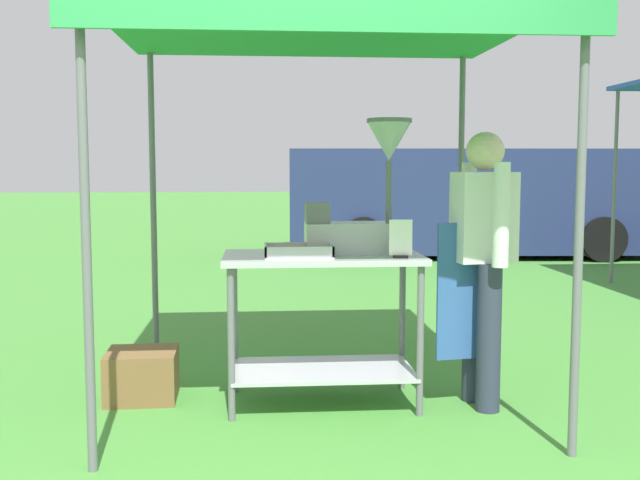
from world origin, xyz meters
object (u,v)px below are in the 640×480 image
at_px(donut_cart, 323,298).
at_px(menu_sign, 401,242).
at_px(vendor, 482,254).
at_px(van_navy, 470,201).
at_px(stall_canopy, 321,33).
at_px(supply_crate, 142,375).
at_px(donut_fryer, 362,202).
at_px(donut_tray, 298,253).

bearing_deg(donut_cart, menu_sign, -26.99).
xyz_separation_m(vendor, van_navy, (2.08, 7.61, -0.02)).
relative_size(stall_canopy, van_navy, 0.42).
height_order(menu_sign, supply_crate, menu_sign).
bearing_deg(supply_crate, donut_fryer, -3.46).
xyz_separation_m(donut_cart, donut_tray, (-0.15, -0.13, 0.29)).
bearing_deg(donut_fryer, van_navy, 69.55).
height_order(donut_cart, supply_crate, donut_cart).
relative_size(donut_tray, van_navy, 0.07).
bearing_deg(van_navy, supply_crate, -119.21).
height_order(donut_tray, menu_sign, menu_sign).
bearing_deg(stall_canopy, van_navy, 67.88).
xyz_separation_m(vendor, supply_crate, (-2.01, 0.28, -0.75)).
height_order(stall_canopy, menu_sign, stall_canopy).
distance_m(menu_sign, van_navy, 8.13).
bearing_deg(menu_sign, donut_tray, 171.12).
bearing_deg(donut_cart, van_navy, 68.14).
distance_m(stall_canopy, donut_tray, 1.29).
bearing_deg(donut_fryer, supply_crate, 176.54).
distance_m(menu_sign, supply_crate, 1.77).
xyz_separation_m(stall_canopy, vendor, (0.92, -0.21, -1.28)).
bearing_deg(supply_crate, stall_canopy, -3.68).
relative_size(donut_tray, donut_fryer, 0.48).
height_order(stall_canopy, vendor, stall_canopy).
distance_m(menu_sign, vendor, 0.52).
xyz_separation_m(stall_canopy, donut_cart, (0.00, -0.10, -1.55)).
bearing_deg(donut_fryer, donut_cart, -160.19).
height_order(supply_crate, van_navy, van_navy).
bearing_deg(van_navy, stall_canopy, -112.12).
height_order(stall_canopy, donut_tray, stall_canopy).
distance_m(donut_cart, van_navy, 8.08).
distance_m(donut_cart, supply_crate, 1.21).
xyz_separation_m(donut_fryer, menu_sign, (0.18, -0.30, -0.21)).
relative_size(stall_canopy, supply_crate, 5.81).
relative_size(donut_fryer, supply_crate, 1.86).
bearing_deg(supply_crate, vendor, -7.97).
distance_m(donut_tray, menu_sign, 0.58).
bearing_deg(menu_sign, van_navy, 71.47).
distance_m(vendor, supply_crate, 2.17).
bearing_deg(supply_crate, donut_tray, -17.39).
relative_size(stall_canopy, donut_tray, 6.47).
bearing_deg(supply_crate, donut_cart, -8.80).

